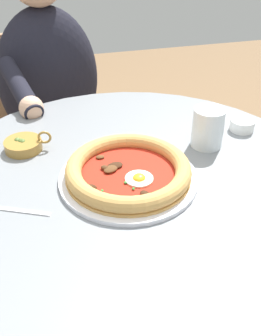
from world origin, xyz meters
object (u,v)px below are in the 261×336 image
object	(u,v)px
water_glass	(208,130)
dining_table	(131,234)
ramekin_capers	(242,124)
cafe_chair_diner	(46,115)
pizza_on_plate	(129,173)
diner_person	(55,131)
olive_pan	(24,145)

from	to	relation	value
water_glass	dining_table	bearing A→B (deg)	-66.78
ramekin_capers	cafe_chair_diner	bearing A→B (deg)	-144.66
dining_table	ramekin_capers	xyz separation A→B (m)	(-0.14, 0.34, 0.18)
pizza_on_plate	dining_table	bearing A→B (deg)	122.39
pizza_on_plate	water_glass	bearing A→B (deg)	113.51
dining_table	cafe_chair_diner	xyz separation A→B (m)	(-0.83, -0.15, -0.07)
pizza_on_plate	water_glass	size ratio (longest dim) A/B	3.09
ramekin_capers	diner_person	xyz separation A→B (m)	(-0.55, -0.47, -0.26)
ramekin_capers	cafe_chair_diner	size ratio (longest dim) A/B	0.08
pizza_on_plate	water_glass	distance (m)	0.25
water_glass	cafe_chair_diner	distance (m)	0.87
water_glass	ramekin_capers	distance (m)	0.13
diner_person	cafe_chair_diner	distance (m)	0.14
olive_pan	diner_person	distance (m)	0.58
pizza_on_plate	olive_pan	world-z (taller)	olive_pan
dining_table	diner_person	xyz separation A→B (m)	(-0.70, -0.13, -0.08)
olive_pan	cafe_chair_diner	size ratio (longest dim) A/B	0.14
dining_table	water_glass	world-z (taller)	water_glass
dining_table	ramekin_capers	bearing A→B (deg)	112.51
pizza_on_plate	olive_pan	xyz separation A→B (m)	(-0.19, -0.22, -0.01)
olive_pan	ramekin_capers	bearing A→B (deg)	85.56
pizza_on_plate	cafe_chair_diner	distance (m)	0.89
cafe_chair_diner	dining_table	bearing A→B (deg)	10.14
water_glass	cafe_chair_diner	bearing A→B (deg)	-153.59
dining_table	diner_person	distance (m)	0.71
ramekin_capers	water_glass	bearing A→B (deg)	-68.78
water_glass	olive_pan	distance (m)	0.45
water_glass	ramekin_capers	size ratio (longest dim) A/B	1.54
pizza_on_plate	diner_person	size ratio (longest dim) A/B	0.27
ramekin_capers	diner_person	bearing A→B (deg)	-139.88
pizza_on_plate	diner_person	bearing A→B (deg)	-170.29
ramekin_capers	dining_table	bearing A→B (deg)	-67.49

